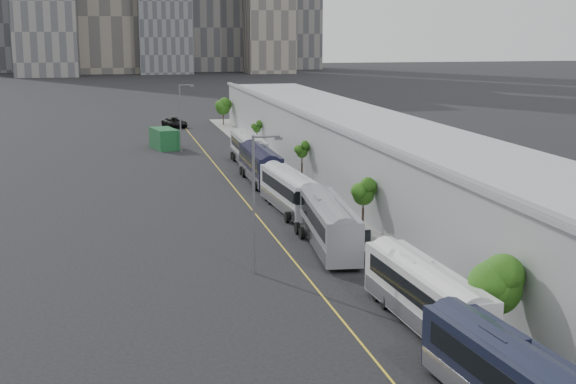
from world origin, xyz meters
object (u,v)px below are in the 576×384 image
object	(u,v)px
bus_2	(425,300)
bus_3	(329,228)
bus_6	(249,152)
suv	(175,122)
bus_4	(290,194)
bus_5	(260,168)
shipping_container	(164,139)
street_lamp_far	(182,113)
street_lamp_near	(256,195)

from	to	relation	value
bus_2	bus_3	size ratio (longest dim) A/B	0.95
bus_6	suv	world-z (taller)	bus_6
bus_4	bus_5	distance (m)	14.45
bus_2	bus_6	world-z (taller)	bus_6
bus_5	bus_6	bearing A→B (deg)	86.88
bus_2	suv	bearing A→B (deg)	91.02
bus_2	bus_6	bearing A→B (deg)	87.83
bus_4	shipping_container	world-z (taller)	bus_4
bus_4	bus_2	bearing A→B (deg)	-91.21
street_lamp_far	bus_3	bearing A→B (deg)	-83.14
bus_3	street_lamp_near	distance (m)	8.87
bus_5	shipping_container	distance (m)	28.86
bus_2	bus_4	world-z (taller)	bus_4
shipping_container	suv	bearing A→B (deg)	70.06
street_lamp_near	street_lamp_far	distance (m)	56.66
bus_3	bus_6	size ratio (longest dim) A/B	1.01
street_lamp_near	suv	bearing A→B (deg)	89.02
bus_2	street_lamp_near	distance (m)	14.36
suv	street_lamp_near	bearing A→B (deg)	-109.88
bus_3	bus_5	bearing A→B (deg)	95.43
street_lamp_far	shipping_container	bearing A→B (deg)	120.57
bus_2	bus_5	xyz separation A→B (m)	(-0.89, 44.49, 0.08)
bus_6	suv	size ratio (longest dim) A/B	2.19
bus_3	street_lamp_far	distance (m)	52.29
bus_3	street_lamp_far	xyz separation A→B (m)	(-6.23, 51.79, 3.64)
bus_4	street_lamp_near	world-z (taller)	street_lamp_near
bus_6	shipping_container	size ratio (longest dim) A/B	2.23
bus_3	bus_4	world-z (taller)	bus_3
suv	bus_6	bearing A→B (deg)	-101.21
bus_5	shipping_container	size ratio (longest dim) A/B	2.22
bus_2	bus_4	xyz separation A→B (m)	(-0.88, 30.03, 0.02)
bus_6	street_lamp_far	distance (m)	14.77
street_lamp_near	bus_6	bearing A→B (deg)	80.92
street_lamp_far	suv	size ratio (longest dim) A/B	1.53
shipping_container	suv	distance (m)	25.42
street_lamp_far	shipping_container	distance (m)	5.72
bus_3	street_lamp_far	bearing A→B (deg)	102.28
bus_4	shipping_container	xyz separation A→B (m)	(-8.40, 42.07, -0.13)
bus_3	bus_5	distance (m)	27.84
bus_2	street_lamp_near	bearing A→B (deg)	119.26
bus_5	bus_4	bearing A→B (deg)	-89.66
bus_2	street_lamp_far	world-z (taller)	street_lamp_far
suv	shipping_container	bearing A→B (deg)	-116.78
bus_6	shipping_container	bearing A→B (deg)	119.76
bus_3	street_lamp_near	world-z (taller)	street_lamp_near
street_lamp_far	street_lamp_near	bearing A→B (deg)	-90.14
street_lamp_near	suv	xyz separation A→B (m)	(1.46, 85.50, -4.55)
bus_4	street_lamp_near	distance (m)	19.71
bus_4	bus_6	distance (m)	25.88
bus_2	suv	size ratio (longest dim) A/B	2.09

